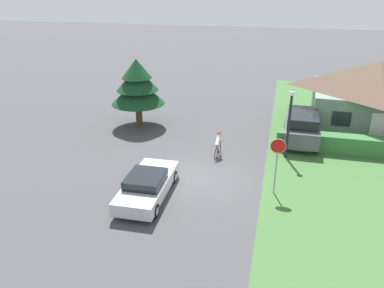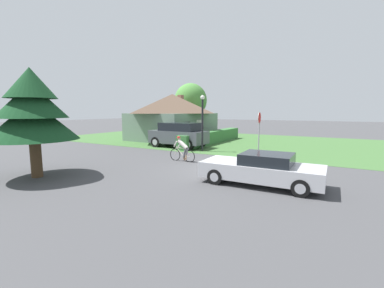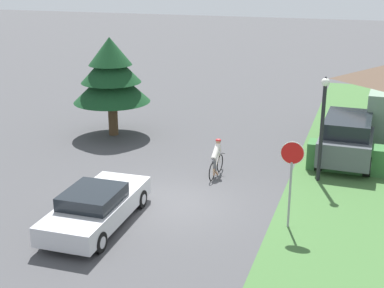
{
  "view_description": "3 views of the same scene",
  "coord_description": "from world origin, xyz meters",
  "px_view_note": "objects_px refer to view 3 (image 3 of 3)",
  "views": [
    {
      "loc": [
        3.74,
        -16.19,
        9.18
      ],
      "look_at": [
        -0.56,
        1.47,
        1.26
      ],
      "focal_mm": 35.0,
      "sensor_mm": 36.0,
      "label": 1
    },
    {
      "loc": [
        -11.44,
        -4.73,
        2.83
      ],
      "look_at": [
        -0.29,
        1.82,
        1.16
      ],
      "focal_mm": 24.0,
      "sensor_mm": 36.0,
      "label": 2
    },
    {
      "loc": [
        5.76,
        -15.45,
        7.64
      ],
      "look_at": [
        -0.11,
        2.17,
        1.45
      ],
      "focal_mm": 50.0,
      "sensor_mm": 36.0,
      "label": 3
    }
  ],
  "objects_px": {
    "parked_suv_right": "(347,138)",
    "conifer_tall_near": "(111,75)",
    "stop_sign": "(291,168)",
    "street_lamp": "(323,118)",
    "sedan_left_lane": "(96,207)",
    "cyclist": "(216,159)"
  },
  "relations": [
    {
      "from": "cyclist",
      "to": "street_lamp",
      "type": "relative_size",
      "value": 0.42
    },
    {
      "from": "parked_suv_right",
      "to": "stop_sign",
      "type": "xyz_separation_m",
      "value": [
        -1.33,
        -6.66,
        0.96
      ]
    },
    {
      "from": "stop_sign",
      "to": "conifer_tall_near",
      "type": "xyz_separation_m",
      "value": [
        -9.38,
        6.92,
        0.94
      ]
    },
    {
      "from": "sedan_left_lane",
      "to": "cyclist",
      "type": "relative_size",
      "value": 2.71
    },
    {
      "from": "parked_suv_right",
      "to": "street_lamp",
      "type": "bearing_deg",
      "value": 162.81
    },
    {
      "from": "cyclist",
      "to": "conifer_tall_near",
      "type": "bearing_deg",
      "value": 61.88
    },
    {
      "from": "parked_suv_right",
      "to": "conifer_tall_near",
      "type": "height_order",
      "value": "conifer_tall_near"
    },
    {
      "from": "cyclist",
      "to": "stop_sign",
      "type": "distance_m",
      "value": 4.89
    },
    {
      "from": "cyclist",
      "to": "sedan_left_lane",
      "type": "bearing_deg",
      "value": 157.18
    },
    {
      "from": "cyclist",
      "to": "street_lamp",
      "type": "xyz_separation_m",
      "value": [
        3.77,
        0.73,
        1.73
      ]
    },
    {
      "from": "parked_suv_right",
      "to": "sedan_left_lane",
      "type": "bearing_deg",
      "value": 141.52
    },
    {
      "from": "sedan_left_lane",
      "to": "street_lamp",
      "type": "bearing_deg",
      "value": -47.7
    },
    {
      "from": "parked_suv_right",
      "to": "stop_sign",
      "type": "relative_size",
      "value": 1.63
    },
    {
      "from": "cyclist",
      "to": "stop_sign",
      "type": "xyz_separation_m",
      "value": [
        3.28,
        -3.39,
        1.27
      ]
    },
    {
      "from": "sedan_left_lane",
      "to": "conifer_tall_near",
      "type": "bearing_deg",
      "value": 21.9
    },
    {
      "from": "sedan_left_lane",
      "to": "parked_suv_right",
      "type": "distance_m",
      "value": 10.94
    },
    {
      "from": "cyclist",
      "to": "parked_suv_right",
      "type": "height_order",
      "value": "parked_suv_right"
    },
    {
      "from": "parked_suv_right",
      "to": "street_lamp",
      "type": "distance_m",
      "value": 3.03
    },
    {
      "from": "stop_sign",
      "to": "street_lamp",
      "type": "relative_size",
      "value": 0.7
    },
    {
      "from": "conifer_tall_near",
      "to": "sedan_left_lane",
      "type": "bearing_deg",
      "value": -66.72
    },
    {
      "from": "conifer_tall_near",
      "to": "stop_sign",
      "type": "bearing_deg",
      "value": -36.42
    },
    {
      "from": "stop_sign",
      "to": "street_lamp",
      "type": "xyz_separation_m",
      "value": [
        0.49,
        4.12,
        0.46
      ]
    }
  ]
}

